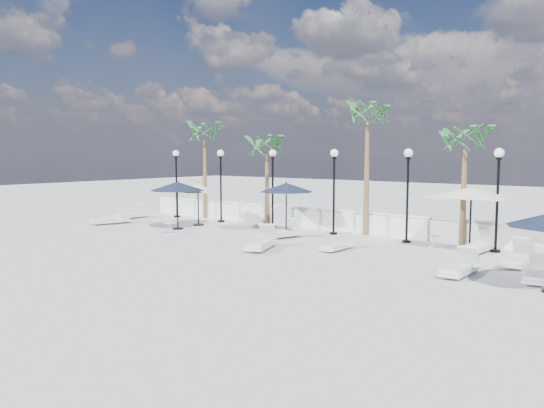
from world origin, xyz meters
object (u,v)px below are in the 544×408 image
Objects in this scene: lounger_7 at (460,268)px; parasol_cream_sq_a at (472,188)px; lounger_6 at (518,258)px; lounger_8 at (537,274)px; lounger_3 at (338,245)px; lounger_4 at (280,233)px; lounger_2 at (261,243)px; parasol_navy_mid at (286,188)px; lounger_5 at (480,245)px; parasol_navy_left at (177,187)px; parasol_cream_small at (198,188)px; lounger_1 at (110,219)px; lounger_0 at (132,214)px.

parasol_cream_sq_a is (-1.11, 4.33, 2.13)m from lounger_7.
lounger_6 reaches higher than lounger_8.
lounger_6 is at bearing -40.55° from parasol_cream_sq_a.
lounger_4 is (-3.44, 0.93, 0.05)m from lounger_3.
parasol_navy_mid reaches higher than lounger_2.
lounger_2 is at bearing -177.30° from lounger_7.
parasol_navy_left reaches higher than lounger_5.
lounger_2 is 1.12× the size of lounger_5.
lounger_2 is 7.09m from parasol_navy_left.
lounger_7 is at bearing -23.44° from parasol_navy_mid.
lounger_6 is 15.20m from parasol_navy_left.
lounger_3 is (2.38, 1.62, -0.06)m from lounger_2.
parasol_cream_small is at bearing -170.22° from lounger_5.
parasol_cream_sq_a is (12.92, 2.94, 0.31)m from parasol_navy_left.
parasol_navy_mid is at bearing -174.71° from lounger_5.
lounger_4 is 1.06× the size of lounger_5.
lounger_1 is at bearing -163.41° from lounger_5.
parasol_cream_small is (-13.55, -1.37, 1.64)m from lounger_5.
lounger_5 is 4.63m from lounger_8.
lounger_3 is at bearing 2.75° from lounger_4.
lounger_6 is 0.95× the size of parasol_cream_small.
lounger_0 is 1.07× the size of lounger_8.
lounger_4 is 8.75m from lounger_7.
lounger_0 is at bearing 168.99° from lounger_8.
lounger_8 is (9.38, 0.93, -0.04)m from lounger_2.
lounger_1 is at bearing -167.19° from parasol_cream_sq_a.
lounger_3 is 0.90× the size of lounger_8.
lounger_2 is 1.22× the size of lounger_8.
lounger_7 is at bearing 3.11° from lounger_4.
lounger_8 is at bearing -8.32° from parasol_cream_small.
lounger_2 is (11.87, -2.97, 0.02)m from lounger_0.
lounger_0 is 0.89× the size of parasol_cream_small.
lounger_2 reaches higher than lounger_8.
parasol_navy_mid is at bearing 31.74° from parasol_navy_left.
lounger_0 is 5.68m from parasol_navy_left.
lounger_3 is at bearing -0.59° from parasol_navy_left.
lounger_5 reaches higher than lounger_8.
lounger_3 is 0.79× the size of lounger_6.
lounger_8 is at bearing -5.27° from lounger_3.
lounger_0 is 1.19× the size of lounger_3.
lounger_8 is 12.23m from parasol_navy_mid.
lounger_1 is 0.96× the size of parasol_cream_small.
lounger_7 is at bearing -14.09° from lounger_3.
lounger_6 reaches higher than lounger_3.
lounger_6 is (8.41, 2.84, -0.01)m from lounger_2.
parasol_cream_sq_a is (7.35, 2.10, 2.12)m from lounger_4.
parasol_navy_left is at bearing -167.18° from parasol_cream_sq_a.
lounger_4 is 0.80× the size of parasol_navy_left.
lounger_6 reaches higher than lounger_1.
parasol_cream_small is at bearing 46.45° from lounger_1.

